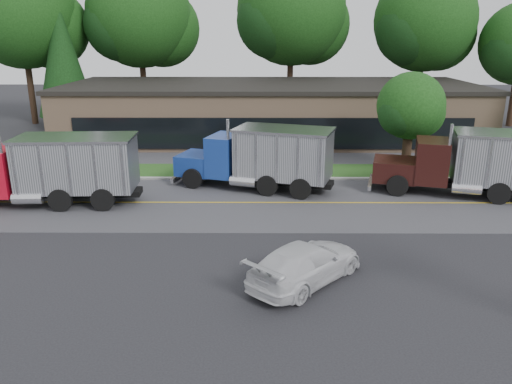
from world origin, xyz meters
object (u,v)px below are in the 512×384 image
dump_truck_blue (262,156)px  dump_truck_maroon (483,162)px  dump_truck_red (50,168)px  rally_car (306,263)px

dump_truck_blue → dump_truck_maroon: bearing=-168.4°
dump_truck_blue → dump_truck_maroon: (11.25, -1.23, 0.00)m
dump_truck_red → dump_truck_blue: bearing=-168.3°
dump_truck_red → rally_car: (11.74, -8.09, -1.13)m
dump_truck_red → dump_truck_blue: size_ratio=1.11×
rally_car → dump_truck_blue: bearing=-40.2°
dump_truck_blue → dump_truck_maroon: same height
dump_truck_maroon → rally_car: 13.69m
dump_truck_maroon → dump_truck_red: bearing=18.8°
dump_truck_red → dump_truck_maroon: 21.63m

